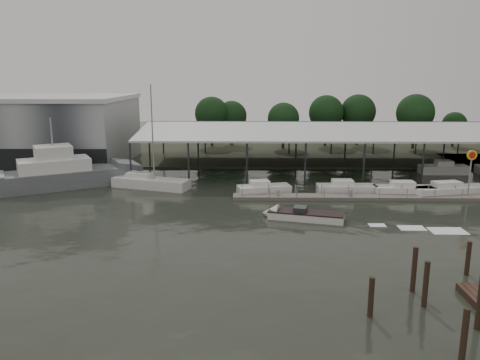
{
  "coord_description": "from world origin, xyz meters",
  "views": [
    {
      "loc": [
        2.59,
        -40.54,
        13.43
      ],
      "look_at": [
        1.79,
        8.33,
        2.5
      ],
      "focal_mm": 35.0,
      "sensor_mm": 36.0,
      "label": 1
    }
  ],
  "objects_px": {
    "grey_trawler": "(65,174)",
    "speedboat_underway": "(299,215)",
    "white_sailboat": "(150,183)",
    "shell_fuel_sign": "(471,165)"
  },
  "relations": [
    {
      "from": "grey_trawler",
      "to": "speedboat_underway",
      "type": "bearing_deg",
      "value": -54.58
    },
    {
      "from": "grey_trawler",
      "to": "speedboat_underway",
      "type": "height_order",
      "value": "grey_trawler"
    },
    {
      "from": "white_sailboat",
      "to": "speedboat_underway",
      "type": "xyz_separation_m",
      "value": [
        16.92,
        -12.53,
        -0.25
      ]
    },
    {
      "from": "grey_trawler",
      "to": "white_sailboat",
      "type": "relative_size",
      "value": 1.43
    },
    {
      "from": "grey_trawler",
      "to": "white_sailboat",
      "type": "bearing_deg",
      "value": -32.16
    },
    {
      "from": "shell_fuel_sign",
      "to": "grey_trawler",
      "type": "relative_size",
      "value": 0.31
    },
    {
      "from": "grey_trawler",
      "to": "white_sailboat",
      "type": "xyz_separation_m",
      "value": [
        10.57,
        -0.57,
        -0.93
      ]
    },
    {
      "from": "white_sailboat",
      "to": "grey_trawler",
      "type": "bearing_deg",
      "value": -165.4
    },
    {
      "from": "grey_trawler",
      "to": "white_sailboat",
      "type": "distance_m",
      "value": 10.62
    },
    {
      "from": "grey_trawler",
      "to": "speedboat_underway",
      "type": "distance_m",
      "value": 30.47
    }
  ]
}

